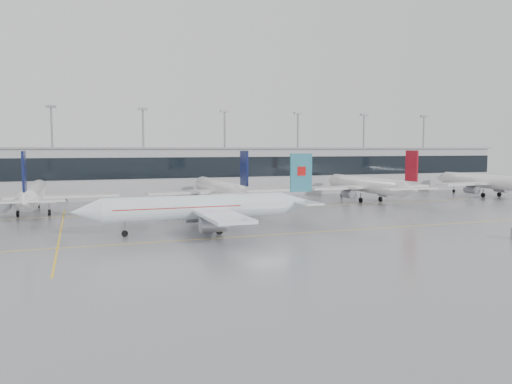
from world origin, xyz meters
name	(u,v)px	position (x,y,z in m)	size (l,w,h in m)	color
ground	(285,234)	(0.00, 0.00, 0.00)	(320.00, 320.00, 0.00)	gray
taxi_line_main	(285,234)	(0.00, 0.00, 0.01)	(120.00, 0.25, 0.01)	yellow
taxi_line_north	(225,210)	(0.00, 30.00, 0.01)	(120.00, 0.25, 0.01)	yellow
taxi_line_cross	(61,229)	(-30.00, 15.00, 0.01)	(0.25, 60.00, 0.01)	yellow
terminal	(190,172)	(0.00, 62.00, 6.00)	(180.00, 15.00, 12.00)	#A5A5A9
terminal_glass	(197,167)	(0.00, 54.45, 7.50)	(180.00, 0.20, 5.00)	black
terminal_roof	(190,148)	(0.00, 62.00, 12.20)	(182.00, 16.00, 0.40)	gray
light_masts	(185,144)	(0.00, 68.00, 13.34)	(156.40, 1.00, 22.60)	gray
air_canada_jet	(206,207)	(-10.02, 5.52, 3.59)	(36.11, 28.73, 11.34)	white
parked_jet_b	(34,195)	(-35.00, 33.69, 3.71)	(29.64, 36.96, 11.72)	white
parked_jet_c	(220,190)	(0.00, 33.69, 3.71)	(29.64, 36.96, 11.72)	white
parked_jet_d	(368,185)	(35.00, 33.69, 3.71)	(29.64, 36.96, 11.72)	white
parked_jet_e	(488,182)	(70.00, 33.69, 3.71)	(29.64, 36.96, 11.72)	white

